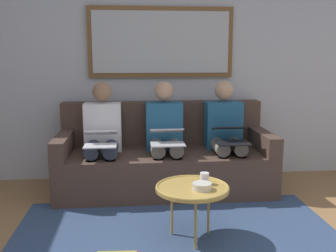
% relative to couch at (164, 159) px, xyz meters
% --- Properties ---
extents(wall_rear, '(6.00, 0.12, 2.60)m').
position_rel_couch_xyz_m(wall_rear, '(0.00, -0.48, 0.99)').
color(wall_rear, '#B7BCC6').
rests_on(wall_rear, ground_plane).
extents(area_rug, '(2.60, 1.80, 0.01)m').
position_rel_couch_xyz_m(area_rug, '(0.00, 1.27, -0.31)').
color(area_rug, '#33476B').
rests_on(area_rug, ground_plane).
extents(couch, '(2.20, 0.90, 0.90)m').
position_rel_couch_xyz_m(couch, '(0.00, 0.00, 0.00)').
color(couch, '#4C382D').
rests_on(couch, ground_plane).
extents(framed_mirror, '(1.61, 0.05, 0.77)m').
position_rel_couch_xyz_m(framed_mirror, '(0.00, -0.39, 1.24)').
color(framed_mirror, brown).
extents(coffee_table, '(0.56, 0.56, 0.43)m').
position_rel_couch_xyz_m(coffee_table, '(-0.11, 1.22, 0.10)').
color(coffee_table, tan).
rests_on(coffee_table, ground_plane).
extents(cup, '(0.07, 0.07, 0.09)m').
position_rel_couch_xyz_m(cup, '(-0.21, 1.16, 0.16)').
color(cup, silver).
rests_on(cup, coffee_table).
extents(bowl, '(0.14, 0.14, 0.05)m').
position_rel_couch_xyz_m(bowl, '(-0.17, 1.28, 0.14)').
color(bowl, beige).
rests_on(bowl, coffee_table).
extents(person_left, '(0.38, 0.58, 1.14)m').
position_rel_couch_xyz_m(person_left, '(-0.64, 0.07, 0.30)').
color(person_left, '#235B84').
rests_on(person_left, couch).
extents(laptop_black, '(0.32, 0.38, 0.16)m').
position_rel_couch_xyz_m(laptop_black, '(-0.64, 0.31, 0.32)').
color(laptop_black, black).
extents(person_middle, '(0.38, 0.58, 1.14)m').
position_rel_couch_xyz_m(person_middle, '(0.00, 0.07, 0.30)').
color(person_middle, '#235B84').
rests_on(person_middle, couch).
extents(laptop_silver, '(0.33, 0.34, 0.15)m').
position_rel_couch_xyz_m(laptop_silver, '(0.00, 0.31, 0.31)').
color(laptop_silver, silver).
extents(person_right, '(0.38, 0.58, 1.14)m').
position_rel_couch_xyz_m(person_right, '(0.64, 0.07, 0.30)').
color(person_right, silver).
rests_on(person_right, couch).
extents(laptop_white, '(0.31, 0.33, 0.15)m').
position_rel_couch_xyz_m(laptop_white, '(0.64, 0.31, 0.31)').
color(laptop_white, white).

